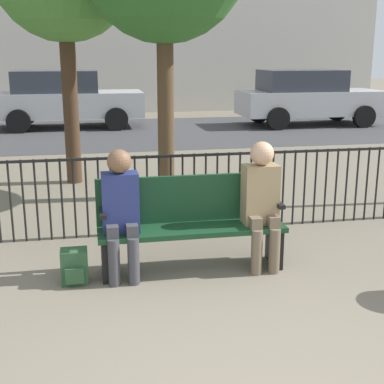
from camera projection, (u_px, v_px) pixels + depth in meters
park_bench at (190, 220)px, 5.27m from camera, size 1.83×0.45×0.92m
seated_person_0 at (121, 207)px, 4.97m from camera, size 0.34×0.39×1.24m
seated_person_1 at (261, 198)px, 5.22m from camera, size 0.34×0.39×1.27m
backpack at (75, 267)px, 4.97m from camera, size 0.25×0.23×0.33m
fence_railing at (171, 187)px, 6.30m from camera, size 9.01×0.03×0.95m
street_surface at (123, 132)px, 14.49m from camera, size 24.00×6.00×0.01m
parked_car_0 at (65, 98)px, 15.22m from camera, size 4.20×1.94×1.62m
parked_car_1 at (308, 97)px, 15.79m from camera, size 4.20×1.94×1.62m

